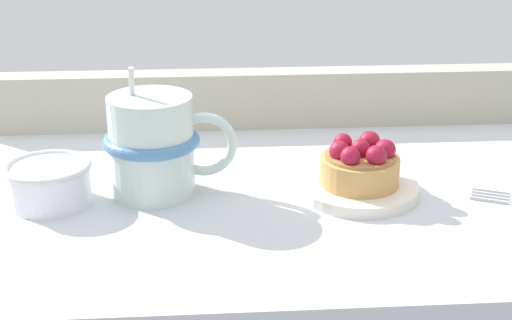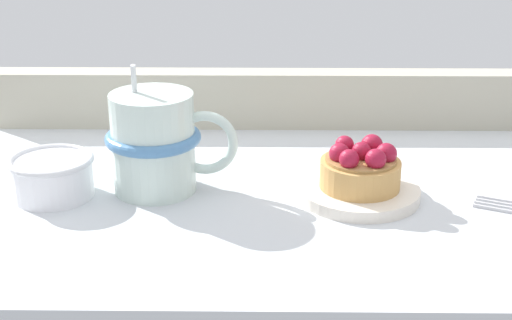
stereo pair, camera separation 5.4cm
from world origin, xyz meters
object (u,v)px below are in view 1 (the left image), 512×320
coffee_mug (154,145)px  sugar_bowl (49,182)px  raspberry_tart (360,165)px  dessert_plate (358,189)px

coffee_mug → sugar_bowl: coffee_mug is taller
raspberry_tart → sugar_bowl: raspberry_tart is taller
dessert_plate → raspberry_tart: bearing=-33.4°
sugar_bowl → coffee_mug: bearing=9.4°
raspberry_tart → coffee_mug: 19.43cm
coffee_mug → sugar_bowl: size_ratio=1.57×
dessert_plate → coffee_mug: size_ratio=0.91×
coffee_mug → dessert_plate: bearing=-5.0°
dessert_plate → sugar_bowl: (-28.92, 0.06, 1.58)cm
raspberry_tart → dessert_plate: bearing=146.6°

